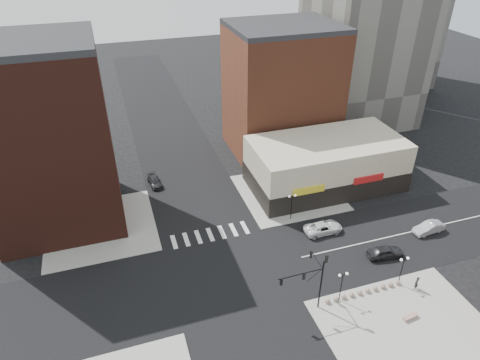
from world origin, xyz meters
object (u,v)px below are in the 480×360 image
street_lamp_ne (292,201)px  pedestrian (416,283)px  dark_sedan_north (155,182)px  traffic_signal (313,275)px  street_lamp_se_b (403,264)px  stone_bench (410,317)px  dark_sedan_east (385,252)px  white_suv (323,228)px  street_lamp_se_a (342,280)px  silver_sedan (429,228)px

street_lamp_ne → pedestrian: (8.44, -17.28, -2.26)m
dark_sedan_north → traffic_signal: bearing=-75.0°
street_lamp_se_b → stone_bench: (-1.91, -4.81, -2.94)m
street_lamp_ne → pedestrian: street_lamp_ne is taller
traffic_signal → street_lamp_ne: traffic_signal is taller
dark_sedan_east → dark_sedan_north: size_ratio=1.07×
dark_sedan_north → white_suv: bearing=-50.8°
dark_sedan_east → pedestrian: pedestrian is taller
street_lamp_se_a → stone_bench: street_lamp_se_a is taller
street_lamp_se_b → dark_sedan_east: size_ratio=0.88×
street_lamp_ne → stone_bench: street_lamp_ne is taller
street_lamp_se_b → white_suv: size_ratio=0.76×
street_lamp_se_b → silver_sedan: (10.08, 7.24, -2.53)m
street_lamp_se_b → stone_bench: 5.95m
street_lamp_ne → dark_sedan_east: 14.23m
traffic_signal → dark_sedan_north: size_ratio=1.76×
silver_sedan → pedestrian: 12.13m
street_lamp_se_a → street_lamp_ne: same height
traffic_signal → pedestrian: 13.86m
dark_sedan_east → silver_sedan: dark_sedan_east is taller
street_lamp_se_a → silver_sedan: size_ratio=0.90×
street_lamp_ne → stone_bench: size_ratio=2.18×
stone_bench → white_suv: bearing=90.0°
silver_sedan → dark_sedan_north: 42.20m
dark_sedan_east → silver_sedan: 9.07m
traffic_signal → stone_bench: traffic_signal is taller
pedestrian → stone_bench: size_ratio=0.95×
street_lamp_se_b → white_suv: (-3.92, 11.85, -2.53)m
street_lamp_se_b → dark_sedan_north: 39.96m
traffic_signal → street_lamp_ne: bearing=73.3°
dark_sedan_north → dark_sedan_east: bearing=-53.0°
white_suv → silver_sedan: (14.00, -4.62, -0.00)m
street_lamp_se_a → white_suv: street_lamp_se_a is taller
stone_bench → street_lamp_ne: bearing=96.9°
dark_sedan_east → stone_bench: (-3.27, -9.57, -0.45)m
street_lamp_se_b → stone_bench: bearing=-111.7°
street_lamp_ne → stone_bench: bearing=-76.3°
white_suv → dark_sedan_east: (5.28, -7.09, 0.04)m
street_lamp_se_a → dark_sedan_north: (-16.45, 31.50, -2.65)m
traffic_signal → dark_sedan_north: bearing=112.0°
pedestrian → stone_bench: 4.92m
street_lamp_ne → white_suv: street_lamp_ne is taller
street_lamp_ne → silver_sedan: size_ratio=0.90×
street_lamp_se_b → stone_bench: size_ratio=2.18×
silver_sedan → traffic_signal: bearing=-76.5°
dark_sedan_north → stone_bench: bearing=-65.2°
street_lamp_se_a → silver_sedan: bearing=21.8°
traffic_signal → street_lamp_se_b: (11.76, -0.17, -1.67)m
street_lamp_se_b → pedestrian: bearing=-41.5°
white_suv → dark_sedan_north: 28.42m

